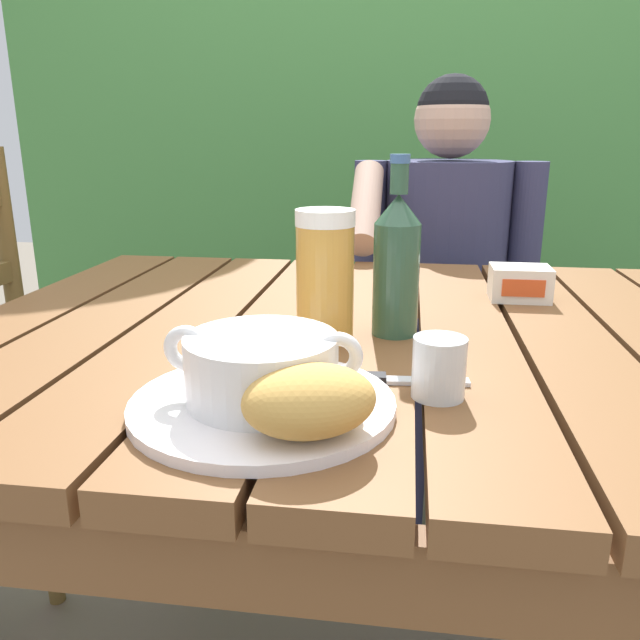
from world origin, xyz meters
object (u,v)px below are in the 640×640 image
beer_glass (325,276)px  beer_bottle (396,263)px  table_knife (386,379)px  person_eating (443,273)px  soup_bowl (262,366)px  chair_near_diner (437,340)px  bread_roll (309,401)px  water_glass_small (439,368)px  serving_plate (263,404)px  butter_tub (520,283)px

beer_glass → beer_bottle: (0.10, 0.04, 0.01)m
beer_bottle → table_knife: (-0.00, -0.19, -0.10)m
person_eating → soup_bowl: size_ratio=5.80×
chair_near_diner → bread_roll: chair_near_diner is taller
bread_roll → beer_bottle: bearing=79.1°
bread_roll → water_glass_small: (0.12, 0.13, -0.01)m
water_glass_small → table_knife: water_glass_small is taller
beer_glass → water_glass_small: 0.24m
serving_plate → beer_glass: 0.26m
person_eating → table_knife: bearing=-96.8°
bread_roll → table_knife: size_ratio=0.96×
serving_plate → beer_bottle: (0.13, 0.28, 0.10)m
person_eating → water_glass_small: bearing=-93.2°
soup_bowl → butter_tub: soup_bowl is taller
chair_near_diner → water_glass_small: bearing=-92.8°
beer_glass → butter_tub: size_ratio=1.80×
serving_plate → table_knife: bearing=36.5°
serving_plate → beer_glass: (0.03, 0.24, 0.08)m
soup_bowl → bread_roll: size_ratio=1.37×
person_eating → soup_bowl: person_eating is taller
serving_plate → beer_glass: size_ratio=1.53×
chair_near_diner → table_knife: bearing=-95.8°
beer_glass → table_knife: 0.20m
soup_bowl → beer_bottle: (0.13, 0.28, 0.06)m
person_eating → butter_tub: bearing=-79.5°
person_eating → bread_roll: person_eating is taller
chair_near_diner → soup_bowl: chair_near_diner is taller
water_glass_small → table_knife: bearing=151.3°
person_eating → water_glass_small: size_ratio=17.81×
soup_bowl → bread_roll: bearing=-49.4°
butter_tub → table_knife: size_ratio=0.63×
serving_plate → butter_tub: bearing=56.4°
chair_near_diner → beer_bottle: beer_bottle is taller
bread_roll → serving_plate: bearing=130.6°
bread_roll → beer_glass: 0.32m
bread_roll → table_knife: 0.18m
soup_bowl → beer_glass: 0.25m
soup_bowl → beer_bottle: bearing=65.5°
water_glass_small → butter_tub: water_glass_small is taller
beer_bottle → bread_roll: bearing=-100.9°
chair_near_diner → serving_plate: (-0.24, -1.24, 0.33)m
table_knife → butter_tub: bearing=62.8°
soup_bowl → beer_bottle: 0.31m
soup_bowl → bread_roll: (0.06, -0.07, -0.00)m
chair_near_diner → butter_tub: size_ratio=9.23×
beer_bottle → butter_tub: bearing=47.3°
beer_glass → beer_bottle: bearing=22.4°
person_eating → water_glass_small: person_eating is taller
beer_glass → butter_tub: 0.41m
chair_near_diner → person_eating: person_eating is taller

